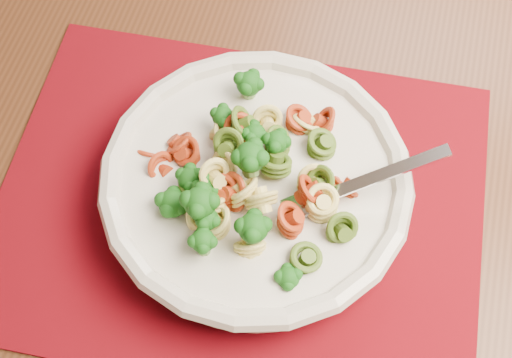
# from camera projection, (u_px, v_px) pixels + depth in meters

# --- Properties ---
(dining_table) EXTENTS (1.53, 1.09, 0.77)m
(dining_table) POSITION_uv_depth(u_px,v_px,m) (301.00, 197.00, 0.78)
(dining_table) COLOR #482614
(dining_table) RESTS_ON ground
(placemat) EXTENTS (0.47, 0.38, 0.00)m
(placemat) POSITION_uv_depth(u_px,v_px,m) (240.00, 203.00, 0.66)
(placemat) COLOR #5F040C
(placemat) RESTS_ON dining_table
(pasta_bowl) EXTENTS (0.28, 0.28, 0.05)m
(pasta_bowl) POSITION_uv_depth(u_px,v_px,m) (256.00, 184.00, 0.63)
(pasta_bowl) COLOR beige
(pasta_bowl) RESTS_ON placemat
(pasta_broccoli_heap) EXTENTS (0.24, 0.24, 0.06)m
(pasta_broccoli_heap) POSITION_uv_depth(u_px,v_px,m) (256.00, 176.00, 0.62)
(pasta_broccoli_heap) COLOR #E6D972
(pasta_broccoli_heap) RESTS_ON pasta_bowl
(fork) EXTENTS (0.18, 0.09, 0.08)m
(fork) POSITION_uv_depth(u_px,v_px,m) (298.00, 206.00, 0.61)
(fork) COLOR silver
(fork) RESTS_ON pasta_bowl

